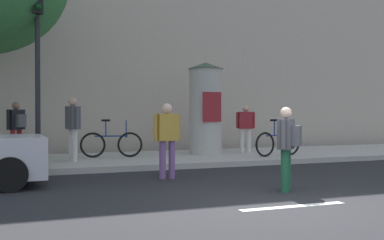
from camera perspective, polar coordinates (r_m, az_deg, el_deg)
The scene contains 13 objects.
ground_plane at distance 7.43m, azimuth 12.23°, elevation -10.25°, with size 80.00×80.00×0.00m, color #232326.
sidewalk_curb at distance 13.76m, azimuth -4.06°, elevation -4.76°, with size 36.00×4.00×0.15m, color #B2ADA3.
lane_markings at distance 7.43m, azimuth 12.23°, elevation -10.22°, with size 25.80×0.16×0.01m.
building_backdrop at distance 19.04m, azimuth -8.64°, elevation 14.19°, with size 36.00×5.00×11.62m, color #B7A893.
traffic_light at distance 11.46m, azimuth -18.25°, elevation 8.90°, with size 0.24×0.45×4.29m.
poster_column at distance 14.56m, azimuth 1.65°, elevation 1.52°, with size 1.11×1.11×2.84m.
pedestrian_with_backpack at distance 10.17m, azimuth -3.09°, elevation -1.69°, with size 0.62×0.41×1.63m.
pedestrian_in_dark_shirt at distance 8.64m, azimuth 11.51°, elevation -2.60°, with size 0.52×0.52×1.53m.
pedestrian_near_pole at distance 15.12m, azimuth 6.53°, elevation -0.63°, with size 0.58×0.37×1.52m.
pedestrian_in_light_jacket at distance 12.72m, azimuth -14.29°, elevation -0.41°, with size 0.36×0.64×1.68m.
pedestrian_with_bag at distance 14.08m, azimuth -20.56°, elevation -0.51°, with size 0.53×0.53×1.59m.
bicycle_leaning at distance 13.62m, azimuth -9.77°, elevation -2.87°, with size 1.75×0.40×1.09m.
bicycle_upright at distance 14.10m, azimuth 10.45°, elevation -2.74°, with size 1.74×0.44×1.09m.
Camera 1 is at (-4.01, -6.09, 1.44)m, focal length 43.86 mm.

